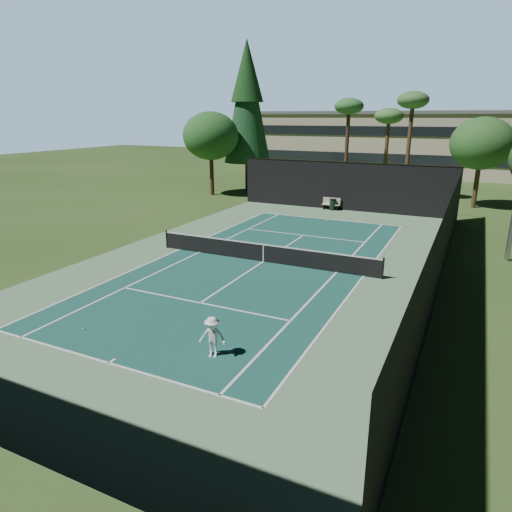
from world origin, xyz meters
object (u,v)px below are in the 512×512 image
(player, at_px, (212,337))
(trash_bin, at_px, (333,205))
(tennis_ball_a, at_px, (83,329))
(tennis_ball_c, at_px, (324,253))
(park_bench, at_px, (331,203))
(tennis_ball_b, at_px, (266,243))
(tennis_ball_d, at_px, (225,237))
(tennis_net, at_px, (263,252))

(player, bearing_deg, trash_bin, 84.59)
(trash_bin, bearing_deg, player, -82.15)
(tennis_ball_a, bearing_deg, tennis_ball_c, 69.22)
(tennis_ball_a, height_order, park_bench, park_bench)
(tennis_ball_a, height_order, tennis_ball_b, tennis_ball_a)
(tennis_ball_d, bearing_deg, park_bench, 73.99)
(tennis_ball_b, distance_m, trash_bin, 12.18)
(tennis_ball_b, xyz_separation_m, park_bench, (0.46, 12.33, 0.52))
(tennis_ball_d, height_order, park_bench, park_bench)
(tennis_ball_a, distance_m, trash_bin, 26.06)
(tennis_net, bearing_deg, park_bench, 93.26)
(tennis_ball_b, bearing_deg, park_bench, 87.88)
(park_bench, bearing_deg, trash_bin, -46.74)
(tennis_ball_a, distance_m, tennis_ball_c, 14.37)
(tennis_ball_d, bearing_deg, tennis_ball_c, -4.75)
(tennis_net, relative_size, tennis_ball_d, 183.50)
(park_bench, relative_size, trash_bin, 1.59)
(tennis_net, bearing_deg, tennis_ball_b, 111.64)
(tennis_ball_d, xyz_separation_m, trash_bin, (3.65, 11.98, 0.44))
(tennis_ball_c, bearing_deg, tennis_ball_a, -110.78)
(player, bearing_deg, park_bench, 84.89)
(player, relative_size, tennis_ball_d, 20.25)
(player, relative_size, tennis_ball_b, 22.86)
(player, relative_size, trash_bin, 1.51)
(park_bench, bearing_deg, tennis_ball_b, -92.12)
(tennis_ball_a, relative_size, tennis_ball_b, 1.25)
(tennis_ball_b, bearing_deg, tennis_ball_c, -5.93)
(tennis_ball_b, distance_m, tennis_ball_c, 3.89)
(tennis_ball_d, bearing_deg, tennis_ball_a, -82.65)
(tennis_ball_c, xyz_separation_m, tennis_ball_d, (-6.91, 0.57, 0.00))
(tennis_net, xyz_separation_m, player, (2.80, -10.04, 0.15))
(tennis_ball_c, bearing_deg, tennis_net, -129.99)
(tennis_ball_b, distance_m, park_bench, 12.35)
(player, bearing_deg, tennis_net, 92.31)
(tennis_ball_b, bearing_deg, tennis_net, -68.36)
(player, distance_m, tennis_ball_c, 13.06)
(player, bearing_deg, tennis_ball_b, 93.89)
(player, height_order, tennis_ball_b, player)
(tennis_ball_a, relative_size, trash_bin, 0.08)
(tennis_ball_d, height_order, trash_bin, trash_bin)
(tennis_ball_c, xyz_separation_m, trash_bin, (-3.25, 12.56, 0.44))
(tennis_ball_b, height_order, park_bench, park_bench)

